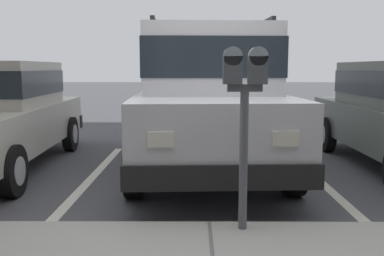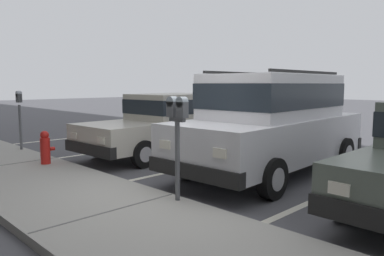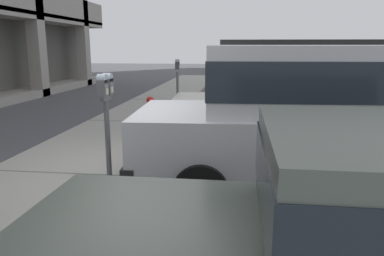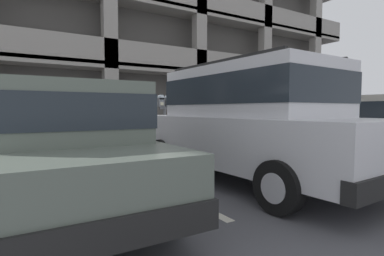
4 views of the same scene
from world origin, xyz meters
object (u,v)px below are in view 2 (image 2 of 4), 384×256
silver_suv (272,120)px  parking_meter_near (177,124)px  dark_hatchback (167,122)px  parking_meter_far (20,111)px  fire_hydrant (45,148)px

silver_suv → parking_meter_near: 2.79m
dark_hatchback → parking_meter_near: 4.32m
parking_meter_near → parking_meter_far: parking_meter_far is taller
dark_hatchback → parking_meter_near: size_ratio=3.04×
dark_hatchback → fire_hydrant: (0.45, 2.98, -0.36)m
dark_hatchback → parking_meter_far: 3.76m
dark_hatchback → parking_meter_far: (2.62, 2.68, 0.28)m
parking_meter_far → fire_hydrant: (-2.18, 0.30, -0.64)m
parking_meter_near → fire_hydrant: bearing=4.5°
silver_suv → dark_hatchback: silver_suv is taller
silver_suv → dark_hatchback: bearing=-0.9°
silver_suv → parking_meter_far: bearing=23.2°
fire_hydrant → silver_suv: bearing=-139.1°
silver_suv → fire_hydrant: silver_suv is taller
parking_meter_far → parking_meter_near: bearing=180.0°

